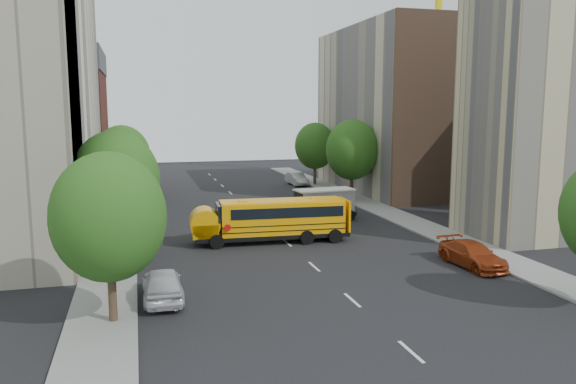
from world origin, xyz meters
name	(u,v)px	position (x,y,z in m)	size (l,w,h in m)	color
ground	(280,237)	(0.00, 0.00, 0.00)	(120.00, 120.00, 0.00)	black
sidewalk_left	(116,231)	(-11.50, 5.00, 0.06)	(3.00, 80.00, 0.12)	slate
sidewalk_right	(395,215)	(11.50, 5.00, 0.06)	(3.00, 80.00, 0.12)	slate
lane_markings	(252,212)	(0.00, 10.00, 0.01)	(0.15, 64.00, 0.01)	silver
building_left_cream	(15,96)	(-18.00, 6.00, 10.00)	(10.00, 26.00, 20.00)	beige
building_left_redbrick	(58,133)	(-18.00, 28.00, 6.50)	(10.00, 15.00, 13.00)	maroon
building_right_near	(543,118)	(18.00, -4.50, 8.50)	(10.00, 7.00, 17.00)	tan
building_right_far	(391,110)	(18.00, 20.00, 9.00)	(10.00, 22.00, 18.00)	#C4B798
building_right_sidewall	(443,110)	(18.00, 9.00, 9.00)	(10.10, 0.30, 18.00)	brown
street_tree_0	(109,217)	(-11.00, -14.00, 4.64)	(4.80, 4.80, 7.41)	#38281C
street_tree_1	(116,181)	(-11.00, -4.00, 4.95)	(5.12, 5.12, 7.90)	#38281C
street_tree_2	(122,157)	(-11.00, 14.00, 4.83)	(4.99, 4.99, 7.71)	#38281C
street_tree_4	(352,150)	(11.00, 14.00, 5.08)	(5.25, 5.25, 8.10)	#38281C
street_tree_5	(315,146)	(11.00, 26.00, 4.70)	(4.86, 4.86, 7.51)	#38281C
school_bus	(271,218)	(-1.02, -1.31, 1.67)	(10.70, 3.10, 2.98)	black
safari_truck	(319,204)	(4.63, 5.03, 1.37)	(6.24, 2.84, 2.59)	black
parked_car_0	(163,284)	(-8.80, -11.56, 0.80)	(1.89, 4.69, 1.60)	silver
parked_car_1	(146,211)	(-9.20, 9.42, 0.65)	(1.37, 3.94, 1.30)	white
parked_car_2	(148,192)	(-8.80, 20.16, 0.74)	(2.44, 5.29, 1.47)	black
parked_car_3	(472,255)	(8.92, -10.37, 0.71)	(2.00, 4.91, 1.43)	#913212
parked_car_4	(334,195)	(8.84, 13.18, 0.78)	(1.83, 4.55, 1.55)	#2D2E4F
parked_car_5	(297,179)	(8.80, 26.32, 0.76)	(1.60, 4.58, 1.51)	#A5A6A0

